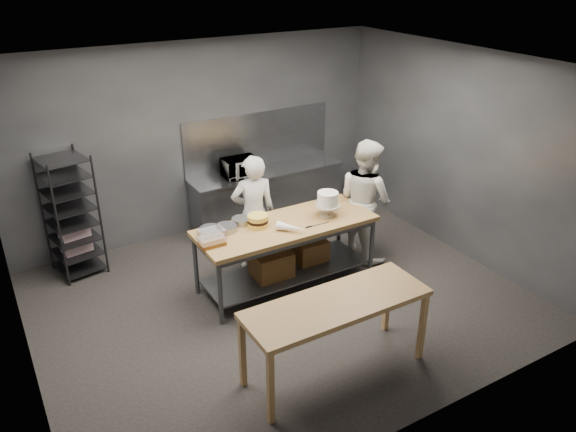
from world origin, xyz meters
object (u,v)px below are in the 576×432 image
Objects in this scene: work_table at (287,246)px; frosted_cake_stand at (328,200)px; chef_right at (365,200)px; layer_cake at (258,221)px; near_counter at (337,308)px; microwave at (240,167)px; speed_rack at (71,216)px; chef_behind at (253,213)px.

work_table is 0.82m from frosted_cake_stand.
layer_cake is at bearing 86.08° from chef_right.
chef_right reaches higher than near_counter.
microwave is at bearing 79.36° from near_counter.
microwave reaches higher than work_table.
chef_right is 5.27× the size of frosted_cake_stand.
microwave is 1.98m from frosted_cake_stand.
near_counter is 3.69× the size of microwave.
speed_rack is 2.62m from layer_cake.
chef_behind is 3.12× the size of microwave.
work_table is 1.94m from microwave.
near_counter is 7.49× the size of layer_cake.
work_table is at bearing -97.15° from microwave.
speed_rack is 4.11m from chef_right.
speed_rack is at bearing 147.80° from frosted_cake_stand.
frosted_cake_stand is 1.27× the size of layer_cake.
speed_rack is 6.55× the size of layer_cake.
speed_rack is 3.23× the size of microwave.
frosted_cake_stand is at bearing -32.20° from speed_rack.
microwave is at bearing 100.20° from frosted_cake_stand.
near_counter is at bearing -61.80° from speed_rack.
layer_cake is (2.01, -1.68, 0.14)m from speed_rack.
chef_behind is at bearing -27.70° from speed_rack.
near_counter is 1.14× the size of speed_rack.
chef_right is at bearing -56.45° from microwave.
work_table is 1.43m from chef_right.
microwave is (2.61, 0.08, 0.19)m from speed_rack.
microwave reaches higher than layer_cake.
work_table is at bearing -36.91° from speed_rack.
near_counter is 1.12× the size of chef_right.
chef_right reaches higher than speed_rack.
speed_rack reaches higher than microwave.
microwave is at bearing 28.77° from chef_right.
work_table is 1.20× the size of near_counter.
chef_behind reaches higher than near_counter.
work_table is 1.87m from near_counter.
chef_right is 2.09m from microwave.
chef_right is at bearing 46.37° from near_counter.
near_counter is 4.07m from speed_rack.
microwave is at bearing 1.75° from speed_rack.
chef_behind is 4.97× the size of frosted_cake_stand.
near_counter is 2.67m from chef_right.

